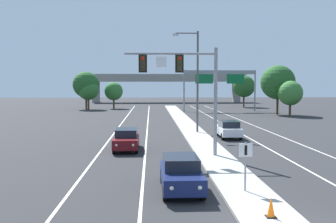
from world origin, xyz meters
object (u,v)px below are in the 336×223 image
Objects in this scene: tree_far_left_b at (86,85)px; median_sign_post at (246,159)px; tree_far_right_b at (278,82)px; car_oncoming_darkred at (126,139)px; traffic_cone_median_nose at (271,207)px; overhead_signal_mast at (187,79)px; car_oncoming_navy at (181,173)px; street_lamp_median at (195,75)px; tree_far_right_a at (290,93)px; car_receding_white at (228,129)px; tree_far_left_a at (88,89)px; tree_far_left_c at (114,91)px; highway_sign_gantry at (220,77)px; tree_far_right_c at (244,86)px.

median_sign_post is at bearing -73.99° from tree_far_left_b.
tree_far_right_b is (16.26, 44.32, 3.65)m from median_sign_post.
traffic_cone_median_nose is at bearing -68.09° from car_oncoming_darkred.
car_oncoming_navy is at bearing -97.19° from overhead_signal_mast.
tree_far_right_a is at bearing 49.37° from street_lamp_median.
median_sign_post is 0.49× the size of car_receding_white.
tree_far_left_c is at bearing 29.21° from tree_far_left_a.
tree_far_left_b is at bearing 165.21° from highway_sign_gantry.
tree_far_right_b reaches higher than car_oncoming_navy.
street_lamp_median is 41.51m from tree_far_left_b.
car_oncoming_darkred is at bearing 143.70° from overhead_signal_mast.
car_oncoming_darkred is 10.87m from car_receding_white.
traffic_cone_median_nose is at bearing -55.09° from car_oncoming_navy.
car_receding_white is at bearing -64.51° from tree_far_left_a.
traffic_cone_median_nose is (6.14, -15.27, -0.31)m from car_oncoming_darkred.
tree_far_right_c reaches higher than car_receding_white.
overhead_signal_mast is 1.61× the size of car_receding_white.
street_lamp_median is at bearing -109.62° from tree_far_right_c.
car_receding_white reaches higher than traffic_cone_median_nose.
tree_far_left_b reaches higher than car_oncoming_darkred.
tree_far_right_a is (23.18, 29.17, 2.75)m from car_oncoming_darkred.
overhead_signal_mast reaches higher than tree_far_left_c.
car_receding_white is at bearing 71.64° from car_oncoming_navy.
tree_far_right_b is at bearing 55.10° from street_lamp_median.
overhead_signal_mast is 59.12m from tree_far_right_c.
car_oncoming_navy is 0.75× the size of tree_far_left_a.
tree_far_left_b reaches higher than median_sign_post.
tree_far_right_b reaches higher than tree_far_right_c.
tree_far_left_a is at bearing 105.67° from median_sign_post.
car_receding_white is 0.34× the size of highway_sign_gantry.
tree_far_left_a is at bearing 114.07° from street_lamp_median.
car_oncoming_darkred is 0.34× the size of highway_sign_gantry.
highway_sign_gantry is 26.12m from tree_far_left_b.
median_sign_post is 67.12m from tree_far_right_c.
highway_sign_gantry is at bearing 134.54° from tree_far_right_b.
traffic_cone_median_nose is (2.91, -4.18, -0.31)m from car_oncoming_navy.
highway_sign_gantry reaches higher than traffic_cone_median_nose.
tree_far_left_a reaches higher than tree_far_left_c.
tree_far_right_b reaches higher than car_receding_white.
traffic_cone_median_nose is 47.69m from tree_far_right_a.
highway_sign_gantry is (5.37, 34.42, 5.34)m from car_receding_white.
tree_far_left_b is at bearing 106.73° from overhead_signal_mast.
tree_far_left_b is (-14.13, 58.33, 4.03)m from car_oncoming_navy.
tree_far_left_c reaches higher than car_oncoming_darkred.
tree_far_left_c is at bearing 100.74° from overhead_signal_mast.
tree_far_left_b is at bearing 105.25° from traffic_cone_median_nose.
traffic_cone_median_nose is 0.12× the size of tree_far_left_a.
street_lamp_median is 41.70m from tree_far_left_c.
car_receding_white is 21.62m from traffic_cone_median_nose.
overhead_signal_mast is 1.20× the size of tree_far_left_a.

